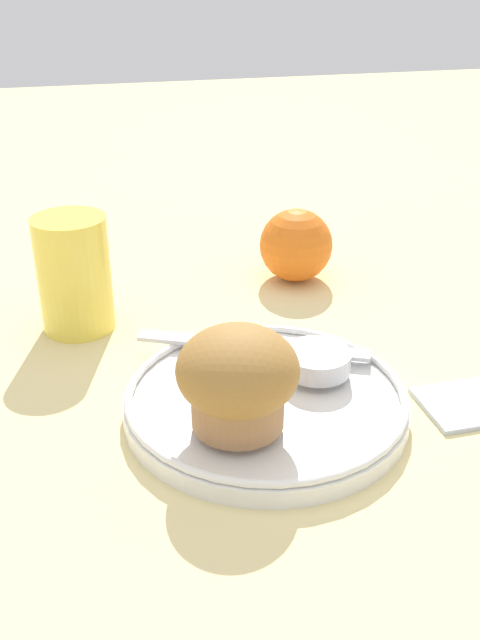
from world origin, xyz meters
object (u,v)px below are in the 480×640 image
Objects in this scene: muffin at (238,378)px; juice_glass at (74,274)px; butter_knife at (248,346)px; orange_fruit at (296,245)px.

muffin is 0.78× the size of juice_glass.
muffin is 0.46× the size of butter_knife.
muffin is 0.29m from orange_fruit.
muffin is 0.23m from juice_glass.
juice_glass is at bearing 164.65° from butter_knife.
orange_fruit reaches higher than butter_knife.
butter_knife is (0.03, 0.10, -0.03)m from muffin.
juice_glass reaches higher than orange_fruit.
butter_knife is 1.71× the size of juice_glass.
juice_glass is (-0.23, -0.05, 0.02)m from orange_fruit.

